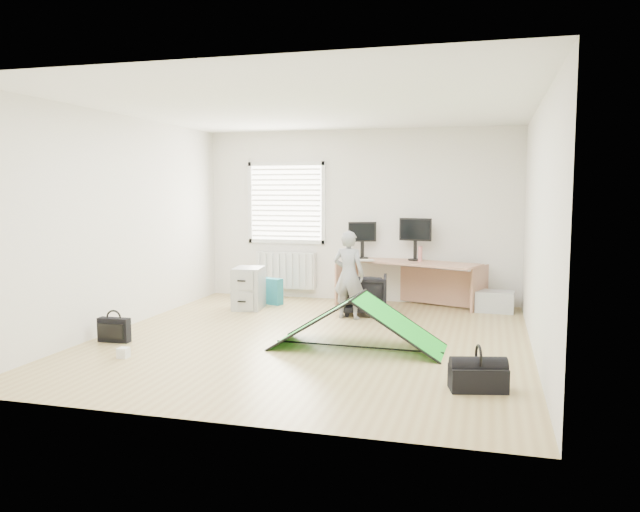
% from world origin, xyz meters
% --- Properties ---
extents(ground, '(5.50, 5.50, 0.00)m').
position_xyz_m(ground, '(0.00, 0.00, 0.00)').
color(ground, tan).
rests_on(ground, ground).
extents(back_wall, '(5.00, 0.02, 2.70)m').
position_xyz_m(back_wall, '(0.00, 2.75, 1.35)').
color(back_wall, silver).
rests_on(back_wall, ground).
extents(window, '(1.20, 0.06, 1.20)m').
position_xyz_m(window, '(-1.20, 2.71, 1.55)').
color(window, silver).
rests_on(window, back_wall).
extents(radiator, '(1.00, 0.12, 0.60)m').
position_xyz_m(radiator, '(-1.20, 2.67, 0.45)').
color(radiator, silver).
rests_on(radiator, back_wall).
extents(desk, '(2.13, 1.31, 0.69)m').
position_xyz_m(desk, '(0.89, 2.38, 0.35)').
color(desk, tan).
rests_on(desk, ground).
extents(filing_cabinet, '(0.46, 0.58, 0.62)m').
position_xyz_m(filing_cabinet, '(-1.42, 1.58, 0.31)').
color(filing_cabinet, '#9FA2A4').
rests_on(filing_cabinet, ground).
extents(monitor_left, '(0.44, 0.27, 0.42)m').
position_xyz_m(monitor_left, '(0.10, 2.56, 0.90)').
color(monitor_left, black).
rests_on(monitor_left, desk).
extents(monitor_right, '(0.50, 0.19, 0.47)m').
position_xyz_m(monitor_right, '(0.92, 2.53, 0.93)').
color(monitor_right, black).
rests_on(monitor_right, desk).
extents(keyboard, '(0.48, 0.30, 0.02)m').
position_xyz_m(keyboard, '(0.11, 2.23, 0.70)').
color(keyboard, beige).
rests_on(keyboard, desk).
extents(thermos, '(0.08, 0.08, 0.23)m').
position_xyz_m(thermos, '(1.01, 2.39, 0.81)').
color(thermos, '#BD6E6A').
rests_on(thermos, desk).
extents(office_chair, '(0.70, 0.71, 0.57)m').
position_xyz_m(office_chair, '(0.32, 1.64, 0.29)').
color(office_chair, black).
rests_on(office_chair, ground).
extents(person, '(0.49, 0.36, 1.21)m').
position_xyz_m(person, '(0.17, 1.28, 0.60)').
color(person, slate).
rests_on(person, ground).
extents(kite, '(1.93, 0.88, 0.59)m').
position_xyz_m(kite, '(0.61, -0.26, 0.30)').
color(kite, '#12C623').
rests_on(kite, ground).
extents(storage_crate, '(0.56, 0.41, 0.30)m').
position_xyz_m(storage_crate, '(2.11, 2.31, 0.15)').
color(storage_crate, '#B5BABE').
rests_on(storage_crate, ground).
extents(tote_bag, '(0.37, 0.25, 0.40)m').
position_xyz_m(tote_bag, '(-1.21, 2.03, 0.20)').
color(tote_bag, '#1D7383').
rests_on(tote_bag, ground).
extents(laptop_bag, '(0.38, 0.12, 0.28)m').
position_xyz_m(laptop_bag, '(-2.17, -0.73, 0.14)').
color(laptop_bag, black).
rests_on(laptop_bag, ground).
extents(white_box, '(0.11, 0.11, 0.11)m').
position_xyz_m(white_box, '(-1.68, -1.31, 0.05)').
color(white_box, silver).
rests_on(white_box, ground).
extents(duffel_bag, '(0.54, 0.36, 0.21)m').
position_xyz_m(duffel_bag, '(1.94, -1.44, 0.11)').
color(duffel_bag, black).
rests_on(duffel_bag, ground).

